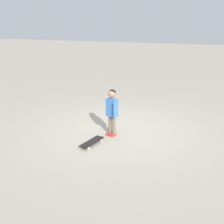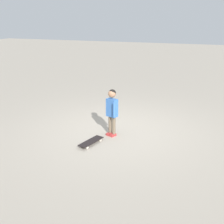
{
  "view_description": "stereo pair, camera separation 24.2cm",
  "coord_description": "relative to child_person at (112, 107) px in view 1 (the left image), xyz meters",
  "views": [
    {
      "loc": [
        -1.94,
        5.92,
        2.51
      ],
      "look_at": [
        0.05,
        0.34,
        0.55
      ],
      "focal_mm": 45.48,
      "sensor_mm": 36.0,
      "label": 1
    },
    {
      "loc": [
        -2.17,
        5.84,
        2.51
      ],
      "look_at": [
        0.05,
        0.34,
        0.55
      ],
      "focal_mm": 45.48,
      "sensor_mm": 36.0,
      "label": 2
    }
  ],
  "objects": [
    {
      "name": "ground_plane",
      "position": [
        -0.05,
        -0.34,
        -0.66
      ],
      "size": [
        50.0,
        50.0,
        0.0
      ],
      "primitive_type": "plane",
      "color": "#9E9384"
    },
    {
      "name": "child_person",
      "position": [
        0.0,
        0.0,
        0.0
      ],
      "size": [
        0.3,
        0.32,
        1.06
      ],
      "color": "brown",
      "rests_on": "ground"
    },
    {
      "name": "skateboard",
      "position": [
        0.22,
        0.62,
        -0.6
      ],
      "size": [
        0.32,
        0.66,
        0.07
      ],
      "color": "black",
      "rests_on": "ground"
    }
  ]
}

